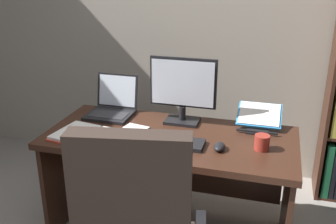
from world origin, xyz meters
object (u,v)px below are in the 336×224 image
Objects in this scene: keyboard at (168,142)px; computer_mouse at (219,147)px; laptop at (112,107)px; reading_stand_with_book at (259,117)px; open_binder at (90,136)px; notepad at (131,131)px; pen at (134,130)px; monitor at (183,91)px; desk at (173,158)px; coffee_mug at (262,142)px.

computer_mouse reaches higher than keyboard.
reading_stand_with_book is at bearing 3.23° from laptop.
notepad is at bearing 43.42° from open_binder.
keyboard is at bearing -19.40° from notepad.
computer_mouse is (0.80, -0.35, -0.03)m from laptop.
laptop reaches higher than open_binder.
laptop reaches higher than keyboard.
open_binder is (0.03, -0.40, -0.04)m from laptop.
keyboard reaches higher than pen.
computer_mouse is at bearing -9.77° from pen.
monitor reaches higher than open_binder.
computer_mouse reaches higher than desk.
pen is (0.23, 0.14, 0.00)m from open_binder.
keyboard is at bearing -20.83° from pen.
laptop is at bearing 132.83° from notepad.
computer_mouse is 1.19× the size of coffee_mug.
desk is at bearing -98.51° from monitor.
laptop reaches higher than desk.
computer_mouse is (0.30, 0.00, 0.01)m from keyboard.
monitor is at bearing 131.16° from computer_mouse.
open_binder is at bearing -176.32° from computer_mouse.
open_binder is at bearing -145.53° from notepad.
open_binder is 2.25× the size of notepad.
pen is at bearing 41.03° from open_binder.
computer_mouse is 0.22× the size of open_binder.
keyboard is (0.00, -0.34, -0.20)m from monitor.
laptop is 1.10× the size of reading_stand_with_book.
coffee_mug reaches higher than keyboard.
monitor is 0.40m from pen.
monitor is at bearing 90.00° from keyboard.
computer_mouse reaches higher than notepad.
keyboard is 0.89× the size of open_binder.
computer_mouse is 0.58m from notepad.
open_binder reaches higher than desk.
open_binder is (-0.78, -0.05, -0.01)m from computer_mouse.
pen is at bearing -157.16° from reading_stand_with_book.
reading_stand_with_book is 1.07m from open_binder.
pen is (-0.23, -0.10, 0.21)m from desk.
keyboard is (0.02, -0.19, 0.21)m from desk.
reading_stand_with_book is (0.51, 0.21, 0.26)m from desk.
notepad is (0.21, 0.14, -0.01)m from open_binder.
pen is at bearing -44.84° from laptop.
desk is 10.91× the size of pen.
reading_stand_with_book is (0.99, 0.06, 0.01)m from laptop.
open_binder is at bearing -152.01° from desk.
computer_mouse is at bearing -162.60° from coffee_mug.
notepad is 0.02m from pen.
desk is at bearing 21.73° from notepad.
desk is 0.43m from computer_mouse.
monitor is 0.65m from open_binder.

